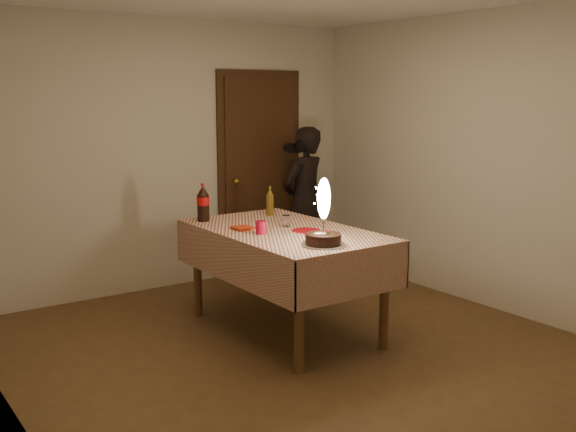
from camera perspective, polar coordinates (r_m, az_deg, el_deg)
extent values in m
cube|color=brown|center=(5.04, 1.80, -11.63)|extent=(4.00, 4.50, 0.01)
cube|color=beige|center=(6.64, -9.86, 5.11)|extent=(4.00, 0.04, 2.60)
cube|color=beige|center=(3.87, -22.53, 0.84)|extent=(0.04, 4.50, 2.60)
cube|color=beige|center=(6.12, 17.11, 4.38)|extent=(0.04, 4.50, 2.60)
cube|color=#472814|center=(7.13, -2.39, 3.38)|extent=(0.85, 0.05, 2.05)
sphere|color=#B28C33|center=(6.92, -4.40, 2.94)|extent=(0.06, 0.06, 0.06)
cube|color=brown|center=(5.29, -0.31, -1.47)|extent=(0.90, 1.60, 0.04)
cylinder|color=brown|center=(4.60, 0.95, -8.63)|extent=(0.07, 0.07, 0.78)
cylinder|color=brown|center=(5.07, 8.16, -6.91)|extent=(0.07, 0.07, 0.78)
cylinder|color=brown|center=(5.81, -7.66, -4.67)|extent=(0.07, 0.07, 0.78)
cylinder|color=brown|center=(6.19, -1.23, -3.64)|extent=(0.07, 0.07, 0.78)
cube|color=beige|center=(5.28, -0.31, -1.20)|extent=(1.02, 1.72, 0.01)
cube|color=beige|center=(4.67, 5.69, -5.03)|extent=(1.02, 0.01, 0.34)
cube|color=beige|center=(6.03, -4.93, -1.50)|extent=(1.02, 0.01, 0.34)
cube|color=beige|center=(5.06, -5.02, -3.80)|extent=(0.01, 1.72, 0.34)
cube|color=beige|center=(5.62, 3.93, -2.37)|extent=(0.01, 1.72, 0.34)
cylinder|color=white|center=(4.74, 3.01, -2.45)|extent=(0.32, 0.32, 0.01)
cylinder|color=black|center=(4.73, 3.02, -1.96)|extent=(0.25, 0.25, 0.08)
cylinder|color=white|center=(4.72, 2.72, -1.48)|extent=(0.07, 0.07, 0.00)
sphere|color=red|center=(4.73, 3.43, -1.33)|extent=(0.02, 0.02, 0.02)
cube|color=#19721E|center=(4.74, 3.65, -1.46)|extent=(0.02, 0.01, 0.00)
cube|color=#19721E|center=(4.72, 3.45, -1.50)|extent=(0.01, 0.02, 0.00)
cylinder|color=#262628|center=(4.71, 3.03, -0.79)|extent=(0.01, 0.01, 0.12)
ellipsoid|color=#FFF2BF|center=(4.68, 3.05, 1.49)|extent=(0.09, 0.09, 0.29)
sphere|color=white|center=(4.69, 3.04, 0.17)|extent=(0.04, 0.04, 0.04)
cylinder|color=red|center=(5.22, 1.58, -1.24)|extent=(0.22, 0.22, 0.01)
cylinder|color=red|center=(5.10, -2.32, -0.98)|extent=(0.08, 0.08, 0.10)
cylinder|color=white|center=(5.39, -0.16, -0.41)|extent=(0.07, 0.07, 0.09)
cube|color=red|center=(5.29, -3.84, -1.02)|extent=(0.15, 0.15, 0.02)
cylinder|color=black|center=(5.65, -7.19, 0.67)|extent=(0.10, 0.10, 0.22)
cylinder|color=red|center=(5.64, -7.21, 1.27)|extent=(0.10, 0.10, 0.07)
cone|color=black|center=(5.63, -7.23, 2.18)|extent=(0.10, 0.10, 0.08)
cylinder|color=red|center=(5.62, -7.24, 2.63)|extent=(0.03, 0.03, 0.02)
cylinder|color=#593D0F|center=(5.87, -1.53, 0.91)|extent=(0.06, 0.06, 0.18)
cone|color=#593D0F|center=(5.85, -1.54, 2.07)|extent=(0.06, 0.06, 0.06)
cylinder|color=olive|center=(5.84, -1.54, 2.41)|extent=(0.02, 0.02, 0.02)
imported|color=black|center=(7.03, 1.35, 1.24)|extent=(0.65, 0.51, 1.55)
cube|color=black|center=(7.04, 0.53, 5.78)|extent=(0.15, 0.12, 0.10)
cylinder|color=black|center=(7.09, 0.03, 5.81)|extent=(0.09, 0.10, 0.08)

